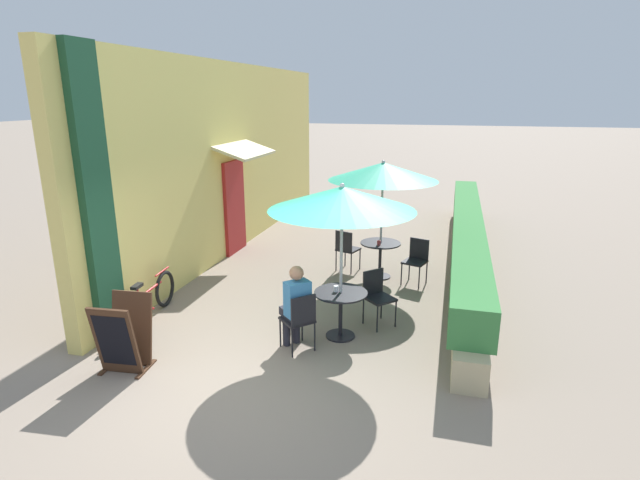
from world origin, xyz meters
name	(u,v)px	position (x,y,z in m)	size (l,w,h in m)	color
ground_plane	(244,381)	(0.00, 0.00, 0.00)	(120.00, 120.00, 0.00)	gray
cafe_facade_wall	(234,159)	(-2.54, 5.52, 2.09)	(0.98, 11.30, 4.20)	#E0CC6B
planter_hedge	(467,239)	(2.75, 5.55, 0.54)	(0.60, 10.30, 1.01)	tan
patio_table_near	(341,304)	(0.91, 1.52, 0.52)	(0.79, 0.79, 0.72)	black
patio_umbrella_near	(342,199)	(0.91, 1.52, 2.11)	(2.09, 2.09, 2.33)	#B7B7BC
cafe_chair_near_left	(377,293)	(1.36, 2.10, 0.52)	(0.57, 0.57, 0.87)	black
cafe_chair_near_right	(300,317)	(0.45, 0.93, 0.52)	(0.57, 0.57, 0.87)	black
seated_patron_near_right	(296,303)	(0.37, 1.01, 0.69)	(0.51, 0.51, 1.25)	#23232D
coffee_cup_near	(336,289)	(0.83, 1.52, 0.76)	(0.07, 0.07, 0.09)	white
patio_table_mid	(380,252)	(1.09, 4.24, 0.52)	(0.79, 0.79, 0.72)	black
patio_umbrella_mid	(383,172)	(1.09, 4.24, 2.11)	(2.09, 2.09, 2.33)	#B7B7BC
cafe_chair_mid_left	(346,247)	(0.37, 4.40, 0.52)	(0.51, 0.51, 0.87)	black
cafe_chair_mid_right	(417,258)	(1.81, 4.07, 0.52)	(0.51, 0.51, 0.87)	black
coffee_cup_mid	(379,243)	(1.08, 4.06, 0.76)	(0.07, 0.07, 0.09)	#B73D3D
bicycle_leaning	(149,300)	(-2.20, 1.30, 0.33)	(0.22, 1.72, 0.71)	black
menu_board	(124,335)	(-1.62, -0.11, 0.49)	(0.63, 0.68, 0.98)	#422819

